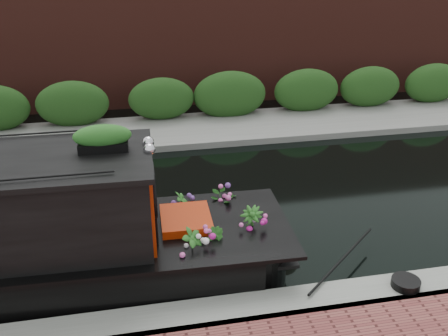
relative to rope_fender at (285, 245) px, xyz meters
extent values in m
plane|color=black|center=(-1.66, 1.81, -0.16)|extent=(80.00, 80.00, 0.00)
cube|color=gray|center=(-1.66, -1.49, -0.16)|extent=(40.00, 0.60, 0.50)
cube|color=slate|center=(-1.66, 6.01, -0.16)|extent=(40.00, 2.40, 0.34)
cube|color=#1E4316|center=(-1.66, 6.91, -0.16)|extent=(40.00, 1.10, 2.80)
cube|color=#4A1F19|center=(-1.66, 9.01, -0.16)|extent=(40.00, 1.00, 8.00)
cube|color=#AC2706|center=(-2.20, 0.00, 1.24)|extent=(0.11, 1.72, 1.33)
cube|color=black|center=(-3.51, -0.87, 1.31)|extent=(0.89, 0.06, 0.54)
cube|color=#AC2706|center=(-1.69, 0.00, 0.53)|extent=(0.81, 0.91, 0.49)
sphere|color=silver|center=(-2.19, -0.14, 2.01)|extent=(0.18, 0.18, 0.18)
sphere|color=silver|center=(-2.19, 0.14, 2.01)|extent=(0.18, 0.18, 0.18)
cube|color=black|center=(-2.83, 0.00, 2.05)|extent=(0.71, 0.27, 0.13)
ellipsoid|color=orange|center=(-2.83, 0.00, 2.23)|extent=(0.77, 0.28, 0.24)
imported|color=#296822|center=(-1.68, -0.71, 0.62)|extent=(0.42, 0.41, 0.67)
imported|color=#296822|center=(-1.29, -0.58, 0.55)|extent=(0.38, 0.37, 0.54)
imported|color=#296822|center=(-0.94, 0.61, 0.53)|extent=(0.46, 0.40, 0.51)
imported|color=#296822|center=(-0.69, -0.26, 0.61)|extent=(0.52, 0.52, 0.66)
imported|color=#296822|center=(-1.68, 0.63, 0.57)|extent=(0.29, 0.36, 0.59)
cylinder|color=brown|center=(0.00, 0.00, 0.00)|extent=(0.32, 0.41, 0.32)
cylinder|color=black|center=(1.36, -1.52, 0.15)|extent=(0.42, 0.42, 0.12)
camera|label=1|loc=(-2.42, -6.82, 4.79)|focal=40.00mm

